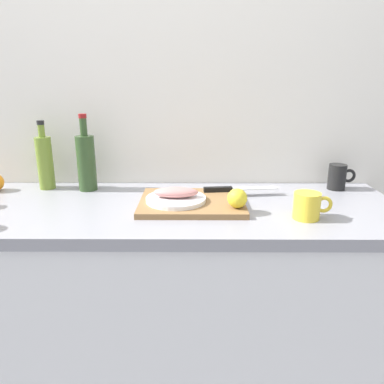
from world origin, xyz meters
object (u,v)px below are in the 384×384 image
at_px(chef_knife, 231,189).
at_px(lemon_0, 237,198).
at_px(cutting_board, 192,203).
at_px(wine_bottle, 86,161).
at_px(fish_fillet, 176,192).
at_px(coffee_mug_1, 308,206).
at_px(white_plate, 176,199).
at_px(coffee_mug_0, 338,177).
at_px(olive_oil_bottle, 45,162).

relative_size(chef_knife, lemon_0, 4.35).
bearing_deg(chef_knife, cutting_board, -150.34).
distance_m(cutting_board, wine_bottle, 0.48).
bearing_deg(wine_bottle, fish_fillet, -29.43).
bearing_deg(coffee_mug_1, cutting_board, 160.90).
relative_size(white_plate, coffee_mug_0, 1.92).
bearing_deg(olive_oil_bottle, coffee_mug_1, -19.39).
distance_m(cutting_board, white_plate, 0.06).
distance_m(chef_knife, wine_bottle, 0.59).
bearing_deg(coffee_mug_0, cutting_board, -160.71).
height_order(olive_oil_bottle, coffee_mug_1, olive_oil_bottle).
relative_size(lemon_0, coffee_mug_0, 0.60).
bearing_deg(fish_fillet, chef_knife, 30.72).
height_order(chef_knife, coffee_mug_0, coffee_mug_0).
relative_size(fish_fillet, olive_oil_bottle, 0.57).
distance_m(olive_oil_bottle, coffee_mug_0, 1.20).
height_order(cutting_board, coffee_mug_0, coffee_mug_0).
distance_m(olive_oil_bottle, coffee_mug_1, 1.04).
height_order(white_plate, fish_fillet, fish_fillet).
relative_size(lemon_0, olive_oil_bottle, 0.24).
relative_size(white_plate, lemon_0, 3.19).
distance_m(wine_bottle, coffee_mug_1, 0.87).
height_order(lemon_0, coffee_mug_1, same).
distance_m(fish_fillet, lemon_0, 0.22).
xyz_separation_m(cutting_board, lemon_0, (0.15, -0.08, 0.04)).
bearing_deg(fish_fillet, olive_oil_bottle, 157.31).
xyz_separation_m(fish_fillet, olive_oil_bottle, (-0.54, 0.23, 0.06)).
height_order(white_plate, coffee_mug_1, coffee_mug_1).
bearing_deg(white_plate, cutting_board, 13.69).
distance_m(white_plate, coffee_mug_0, 0.69).
xyz_separation_m(cutting_board, white_plate, (-0.06, -0.01, 0.02)).
bearing_deg(cutting_board, chef_knife, 35.97).
distance_m(chef_knife, olive_oil_bottle, 0.77).
height_order(fish_fillet, wine_bottle, wine_bottle).
distance_m(white_plate, olive_oil_bottle, 0.60).
bearing_deg(chef_knife, white_plate, -155.60).
relative_size(chef_knife, wine_bottle, 0.95).
relative_size(cutting_board, fish_fillet, 2.33).
xyz_separation_m(lemon_0, wine_bottle, (-0.58, 0.28, 0.07)).
xyz_separation_m(white_plate, chef_knife, (0.21, 0.12, 0.00)).
bearing_deg(coffee_mug_0, white_plate, -161.19).
height_order(fish_fillet, chef_knife, fish_fillet).
bearing_deg(cutting_board, coffee_mug_1, -19.10).
xyz_separation_m(cutting_board, coffee_mug_1, (0.38, -0.13, 0.03)).
bearing_deg(coffee_mug_1, olive_oil_bottle, 160.61).
relative_size(chef_knife, coffee_mug_0, 2.62).
xyz_separation_m(white_plate, wine_bottle, (-0.37, 0.21, 0.09)).
bearing_deg(cutting_board, lemon_0, -28.15).
relative_size(olive_oil_bottle, wine_bottle, 0.91).
xyz_separation_m(fish_fillet, coffee_mug_1, (0.43, -0.12, -0.01)).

